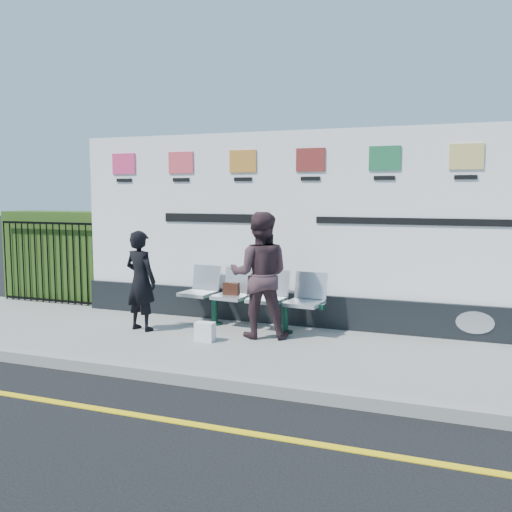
{
  "coord_description": "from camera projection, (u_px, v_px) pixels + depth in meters",
  "views": [
    {
      "loc": [
        2.84,
        -4.61,
        2.18
      ],
      "look_at": [
        -0.15,
        3.18,
        1.25
      ],
      "focal_mm": 40.0,
      "sensor_mm": 36.0,
      "label": 1
    }
  ],
  "objects": [
    {
      "name": "ground",
      "position": [
        153.0,
        418.0,
        5.53
      ],
      "size": [
        80.0,
        80.0,
        0.0
      ],
      "primitive_type": "plane",
      "color": "black"
    },
    {
      "name": "pavement",
      "position": [
        249.0,
        347.0,
        7.84
      ],
      "size": [
        14.0,
        3.0,
        0.12
      ],
      "primitive_type": "cube",
      "color": "gray",
      "rests_on": "ground"
    },
    {
      "name": "kerb",
      "position": [
        200.0,
        380.0,
        6.45
      ],
      "size": [
        14.0,
        0.18,
        0.14
      ],
      "primitive_type": "cube",
      "color": "gray",
      "rests_on": "ground"
    },
    {
      "name": "yellow_line",
      "position": [
        153.0,
        418.0,
        5.53
      ],
      "size": [
        14.0,
        0.1,
        0.01
      ],
      "primitive_type": "cube",
      "color": "yellow",
      "rests_on": "ground"
    },
    {
      "name": "billboard",
      "position": [
        311.0,
        242.0,
        8.77
      ],
      "size": [
        8.0,
        0.3,
        3.0
      ],
      "color": "black",
      "rests_on": "pavement"
    },
    {
      "name": "hedge",
      "position": [
        64.0,
        255.0,
        11.04
      ],
      "size": [
        2.35,
        0.7,
        1.7
      ],
      "primitive_type": "cube",
      "color": "#2E4C17",
      "rests_on": "pavement"
    },
    {
      "name": "railing",
      "position": [
        48.0,
        262.0,
        10.63
      ],
      "size": [
        2.05,
        0.06,
        1.54
      ],
      "primitive_type": null,
      "color": "black",
      "rests_on": "pavement"
    },
    {
      "name": "bench",
      "position": [
        249.0,
        312.0,
        8.66
      ],
      "size": [
        2.35,
        0.82,
        0.49
      ],
      "primitive_type": null,
      "rotation": [
        0.0,
        0.0,
        -0.1
      ],
      "color": "silver",
      "rests_on": "pavement"
    },
    {
      "name": "woman_left",
      "position": [
        141.0,
        281.0,
        8.51
      ],
      "size": [
        0.61,
        0.46,
        1.5
      ],
      "primitive_type": "imported",
      "rotation": [
        0.0,
        0.0,
        2.94
      ],
      "color": "black",
      "rests_on": "pavement"
    },
    {
      "name": "woman_right",
      "position": [
        260.0,
        275.0,
        8.09
      ],
      "size": [
        1.02,
        0.89,
        1.79
      ],
      "primitive_type": "imported",
      "rotation": [
        0.0,
        0.0,
        3.42
      ],
      "color": "#3C272C",
      "rests_on": "pavement"
    },
    {
      "name": "handbag_brown",
      "position": [
        231.0,
        289.0,
        8.76
      ],
      "size": [
        0.25,
        0.11,
        0.19
      ],
      "primitive_type": "cube",
      "rotation": [
        0.0,
        0.0,
        0.03
      ],
      "color": "#32170E",
      "rests_on": "bench"
    },
    {
      "name": "carrier_bag_white",
      "position": [
        205.0,
        332.0,
        7.93
      ],
      "size": [
        0.27,
        0.16,
        0.27
      ],
      "primitive_type": "cube",
      "color": "white",
      "rests_on": "pavement"
    }
  ]
}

